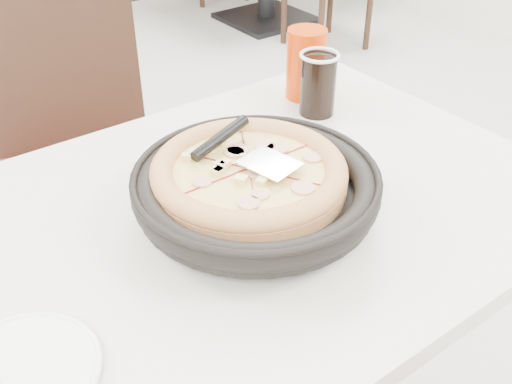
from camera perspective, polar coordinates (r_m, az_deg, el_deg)
main_table at (r=1.29m, az=-2.00°, el=-15.31°), size 1.24×0.87×0.75m
chair_far at (r=1.67m, az=-16.91°, el=0.91°), size 0.55×0.55×0.95m
trivet at (r=1.02m, az=-2.19°, el=-0.88°), size 0.13×0.13×0.04m
pizza_pan at (r=0.99m, az=-0.00°, el=-0.38°), size 0.41×0.41×0.01m
pizza at (r=1.00m, az=-0.69°, el=1.23°), size 0.35×0.35×0.02m
pizza_server at (r=0.98m, az=1.30°, el=2.75°), size 0.09×0.10×0.00m
side_plate at (r=0.82m, az=-21.47°, el=-15.85°), size 0.20×0.20×0.01m
cola_glass at (r=1.32m, az=5.92°, el=10.03°), size 0.08×0.08×0.13m
red_cup at (r=1.39m, az=4.78°, el=12.07°), size 0.09×0.09×0.16m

